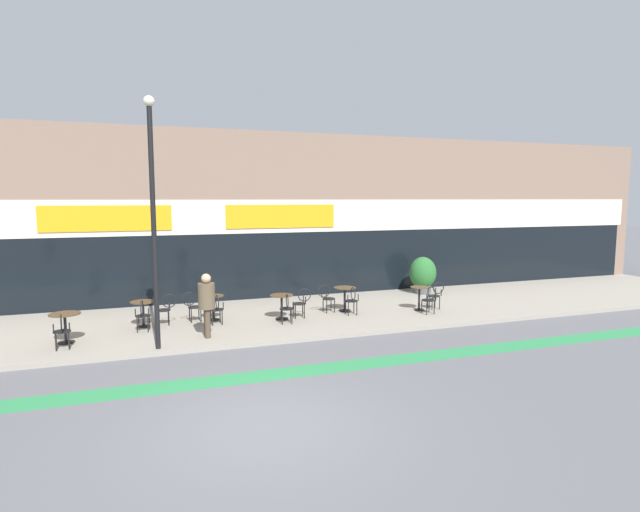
{
  "coord_description": "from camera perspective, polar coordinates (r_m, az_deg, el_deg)",
  "views": [
    {
      "loc": [
        -1.73,
        -7.71,
        3.76
      ],
      "look_at": [
        2.82,
        5.35,
        2.17
      ],
      "focal_mm": 28.0,
      "sensor_mm": 36.0,
      "label": 1
    }
  ],
  "objects": [
    {
      "name": "ground_plane",
      "position": [
        8.75,
        -6.27,
        -18.92
      ],
      "size": [
        120.0,
        120.0,
        0.0
      ],
      "primitive_type": "plane",
      "color": "#5B5B60"
    },
    {
      "name": "sidewalk_slab",
      "position": [
        15.51,
        -12.36,
        -7.39
      ],
      "size": [
        40.0,
        5.5,
        0.12
      ],
      "primitive_type": "cube",
      "color": "gray",
      "rests_on": "ground"
    },
    {
      "name": "storefront_facade",
      "position": [
        19.77,
        -14.23,
        4.37
      ],
      "size": [
        40.0,
        4.06,
        6.17
      ],
      "color": "#7F6656",
      "rests_on": "ground"
    },
    {
      "name": "bike_lane_stripe",
      "position": [
        10.91,
        -9.17,
        -13.65
      ],
      "size": [
        36.0,
        0.7,
        0.01
      ],
      "primitive_type": "cube",
      "color": "#2D844C",
      "rests_on": "ground"
    },
    {
      "name": "bistro_table_0",
      "position": [
        14.25,
        -27.12,
        -6.7
      ],
      "size": [
        0.76,
        0.76,
        0.76
      ],
      "color": "black",
      "rests_on": "sidewalk_slab"
    },
    {
      "name": "bistro_table_1",
      "position": [
        15.16,
        -19.57,
        -5.68
      ],
      "size": [
        0.7,
        0.7,
        0.73
      ],
      "color": "black",
      "rests_on": "sidewalk_slab"
    },
    {
      "name": "bistro_table_2",
      "position": [
        15.38,
        -12.06,
        -5.25
      ],
      "size": [
        0.61,
        0.61,
        0.75
      ],
      "color": "black",
      "rests_on": "sidewalk_slab"
    },
    {
      "name": "bistro_table_3",
      "position": [
        15.21,
        -4.41,
        -5.24
      ],
      "size": [
        0.71,
        0.71,
        0.74
      ],
      "color": "black",
      "rests_on": "sidewalk_slab"
    },
    {
      "name": "bistro_table_4",
      "position": [
        16.27,
        2.84,
        -4.36
      ],
      "size": [
        0.72,
        0.72,
        0.78
      ],
      "color": "black",
      "rests_on": "sidewalk_slab"
    },
    {
      "name": "bistro_table_5",
      "position": [
        16.69,
        11.28,
        -4.26
      ],
      "size": [
        0.6,
        0.6,
        0.77
      ],
      "color": "black",
      "rests_on": "sidewalk_slab"
    },
    {
      "name": "cafe_chair_0_near",
      "position": [
        13.65,
        -27.43,
        -7.41
      ],
      "size": [
        0.45,
        0.6,
        0.9
      ],
      "rotation": [
        0.0,
        0.0,
        1.7
      ],
      "color": "black",
      "rests_on": "sidewalk_slab"
    },
    {
      "name": "cafe_chair_1_near",
      "position": [
        14.55,
        -19.62,
        -6.21
      ],
      "size": [
        0.45,
        0.6,
        0.9
      ],
      "rotation": [
        0.0,
        0.0,
        1.44
      ],
      "color": "black",
      "rests_on": "sidewalk_slab"
    },
    {
      "name": "cafe_chair_1_side",
      "position": [
        15.17,
        -17.19,
        -5.61
      ],
      "size": [
        0.58,
        0.41,
        0.9
      ],
      "rotation": [
        0.0,
        0.0,
        3.16
      ],
      "color": "black",
      "rests_on": "sidewalk_slab"
    },
    {
      "name": "cafe_chair_2_near",
      "position": [
        14.78,
        -11.73,
        -5.77
      ],
      "size": [
        0.43,
        0.59,
        0.9
      ],
      "rotation": [
        0.0,
        0.0,
        1.65
      ],
      "color": "black",
      "rests_on": "sidewalk_slab"
    },
    {
      "name": "cafe_chair_2_side",
      "position": [
        15.31,
        -14.38,
        -5.4
      ],
      "size": [
        0.59,
        0.44,
        0.9
      ],
      "rotation": [
        0.0,
        0.0,
        0.11
      ],
      "color": "black",
      "rests_on": "sidewalk_slab"
    },
    {
      "name": "cafe_chair_3_near",
      "position": [
        14.62,
        -3.81,
        -5.78
      ],
      "size": [
        0.45,
        0.6,
        0.9
      ],
      "rotation": [
        0.0,
        0.0,
        1.44
      ],
      "color": "black",
      "rests_on": "sidewalk_slab"
    },
    {
      "name": "cafe_chair_3_side",
      "position": [
        15.37,
        -2.14,
        -5.15
      ],
      "size": [
        0.59,
        0.44,
        0.9
      ],
      "rotation": [
        0.0,
        0.0,
        3.03
      ],
      "color": "black",
      "rests_on": "sidewalk_slab"
    },
    {
      "name": "cafe_chair_4_near",
      "position": [
        15.71,
        3.68,
        -4.91
      ],
      "size": [
        0.43,
        0.59,
        0.9
      ],
      "rotation": [
        0.0,
        0.0,
        1.5
      ],
      "color": "black",
      "rests_on": "sidewalk_slab"
    },
    {
      "name": "cafe_chair_4_side",
      "position": [
        16.05,
        0.77,
        -4.64
      ],
      "size": [
        0.59,
        0.43,
        0.9
      ],
      "rotation": [
        0.0,
        0.0,
        0.07
      ],
      "color": "black",
      "rests_on": "sidewalk_slab"
    },
    {
      "name": "cafe_chair_5_near",
      "position": [
        16.17,
        12.42,
        -4.72
      ],
      "size": [
        0.42,
        0.59,
        0.9
      ],
      "rotation": [
        0.0,
        0.0,
        1.63
      ],
      "color": "black",
      "rests_on": "sidewalk_slab"
    },
    {
      "name": "cafe_chair_5_side",
      "position": [
        17.01,
        13.1,
        -4.18
      ],
      "size": [
        0.58,
        0.41,
        0.9
      ],
      "rotation": [
        0.0,
        0.0,
        3.13
      ],
      "color": "black",
      "rests_on": "sidewalk_slab"
    },
    {
      "name": "planter_pot",
      "position": [
        19.62,
        11.66,
        -2.07
      ],
      "size": [
        1.02,
        1.02,
        1.41
      ],
      "color": "#4C4C51",
      "rests_on": "sidewalk_slab"
    },
    {
      "name": "lamp_post",
      "position": [
        12.48,
        -18.55,
        5.21
      ],
      "size": [
        0.26,
        0.26,
        6.01
      ],
      "color": "black",
      "rests_on": "sidewalk_slab"
    },
    {
      "name": "pedestrian_near_end",
      "position": [
        13.44,
        -12.84,
        -4.89
      ],
      "size": [
        0.44,
        0.44,
        1.7
      ],
      "rotation": [
        0.0,
        0.0,
        3.16
      ],
      "color": "#4C3D2D",
      "rests_on": "sidewalk_slab"
    }
  ]
}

